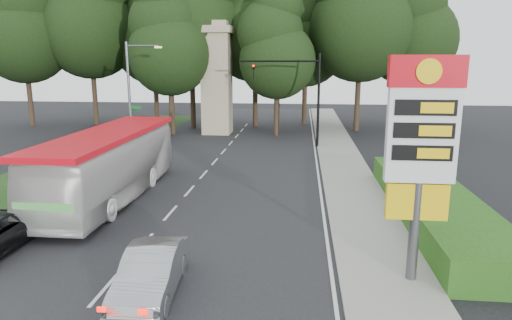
# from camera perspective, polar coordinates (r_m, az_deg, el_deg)

# --- Properties ---
(ground) EXTENTS (120.00, 120.00, 0.00)m
(ground) POSITION_cam_1_polar(r_m,az_deg,el_deg) (14.41, -19.29, -16.10)
(ground) COLOR black
(ground) RESTS_ON ground
(road_surface) EXTENTS (14.00, 80.00, 0.02)m
(road_surface) POSITION_cam_1_polar(r_m,az_deg,el_deg) (24.99, -7.77, -3.24)
(road_surface) COLOR black
(road_surface) RESTS_ON ground
(sidewalk_right) EXTENTS (3.00, 80.00, 0.12)m
(sidewalk_right) POSITION_cam_1_polar(r_m,az_deg,el_deg) (24.46, 12.02, -3.62)
(sidewalk_right) COLOR gray
(sidewalk_right) RESTS_ON ground
(grass_verge_left) EXTENTS (5.00, 50.00, 0.02)m
(grass_verge_left) POSITION_cam_1_polar(r_m,az_deg,el_deg) (33.77, -21.22, 0.14)
(grass_verge_left) COLOR #193814
(grass_verge_left) RESTS_ON ground
(hedge) EXTENTS (3.00, 14.00, 1.20)m
(hedge) POSITION_cam_1_polar(r_m,az_deg,el_deg) (21.12, 21.39, -5.27)
(hedge) COLOR #254C14
(hedge) RESTS_ON ground
(gas_station_pylon) EXTENTS (2.10, 0.45, 6.85)m
(gas_station_pylon) POSITION_cam_1_polar(r_m,az_deg,el_deg) (14.00, 19.99, 2.36)
(gas_station_pylon) COLOR #59595E
(gas_station_pylon) RESTS_ON ground
(traffic_signal_mast) EXTENTS (6.10, 0.35, 7.20)m
(traffic_signal_mast) POSITION_cam_1_polar(r_m,az_deg,el_deg) (35.43, 5.71, 9.08)
(traffic_signal_mast) COLOR black
(traffic_signal_mast) RESTS_ON ground
(streetlight_signs) EXTENTS (2.75, 0.98, 8.00)m
(streetlight_signs) POSITION_cam_1_polar(r_m,az_deg,el_deg) (35.80, -15.26, 8.37)
(streetlight_signs) COLOR #59595E
(streetlight_signs) RESTS_ON ground
(monument) EXTENTS (3.00, 3.00, 10.05)m
(monument) POSITION_cam_1_polar(r_m,az_deg,el_deg) (42.13, -4.93, 10.21)
(monument) COLOR gray
(monument) RESTS_ON ground
(tree_far_west) EXTENTS (8.96, 8.96, 17.60)m
(tree_far_west) POSITION_cam_1_polar(r_m,az_deg,el_deg) (52.48, -27.25, 15.46)
(tree_far_west) COLOR #2D2116
(tree_far_west) RESTS_ON ground
(tree_west_mid) EXTENTS (9.80, 9.80, 19.25)m
(tree_west_mid) POSITION_cam_1_polar(r_m,az_deg,el_deg) (51.46, -20.23, 17.26)
(tree_west_mid) COLOR #2D2116
(tree_west_mid) RESTS_ON ground
(tree_west_near) EXTENTS (8.40, 8.40, 16.50)m
(tree_west_near) POSITION_cam_1_polar(r_m,az_deg,el_deg) (50.98, -12.75, 15.87)
(tree_west_near) COLOR #2D2116
(tree_west_near) RESTS_ON ground
(tree_center_left) EXTENTS (10.08, 10.08, 19.80)m
(tree_center_left) POSITION_cam_1_polar(r_m,az_deg,el_deg) (45.97, -8.26, 18.96)
(tree_center_left) COLOR #2D2116
(tree_center_left) RESTS_ON ground
(tree_center_right) EXTENTS (9.24, 9.24, 18.15)m
(tree_center_right) POSITION_cam_1_polar(r_m,az_deg,el_deg) (46.82, -0.10, 17.72)
(tree_center_right) COLOR #2D2116
(tree_center_right) RESTS_ON ground
(tree_east_near) EXTENTS (8.12, 8.12, 15.95)m
(tree_east_near) POSITION_cam_1_polar(r_m,az_deg,el_deg) (48.47, 6.28, 15.88)
(tree_east_near) COLOR #2D2116
(tree_east_near) RESTS_ON ground
(tree_east_mid) EXTENTS (9.52, 9.52, 18.70)m
(tree_east_mid) POSITION_cam_1_polar(r_m,az_deg,el_deg) (44.93, 13.09, 18.07)
(tree_east_mid) COLOR #2D2116
(tree_east_mid) RESTS_ON ground
(tree_far_east) EXTENTS (8.68, 8.68, 17.05)m
(tree_far_east) POSITION_cam_1_polar(r_m,az_deg,el_deg) (47.64, 18.94, 16.18)
(tree_far_east) COLOR #2D2116
(tree_far_east) RESTS_ON ground
(tree_monument_left) EXTENTS (7.28, 7.28, 14.30)m
(tree_monument_left) POSITION_cam_1_polar(r_m,az_deg,el_deg) (42.09, -10.83, 14.91)
(tree_monument_left) COLOR #2D2116
(tree_monument_left) RESTS_ON ground
(tree_monument_right) EXTENTS (6.72, 6.72, 13.20)m
(tree_monument_right) POSITION_cam_1_polar(r_m,az_deg,el_deg) (40.96, 2.69, 14.24)
(tree_monument_right) COLOR #2D2116
(tree_monument_right) RESTS_ON ground
(transit_bus) EXTENTS (2.87, 11.99, 3.33)m
(transit_bus) POSITION_cam_1_polar(r_m,az_deg,el_deg) (23.27, -17.81, -0.69)
(transit_bus) COLOR silver
(transit_bus) RESTS_ON ground
(sedan_silver) EXTENTS (1.79, 4.32, 1.39)m
(sedan_silver) POSITION_cam_1_polar(r_m,az_deg,el_deg) (13.89, -13.01, -13.59)
(sedan_silver) COLOR #96999D
(sedan_silver) RESTS_ON ground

